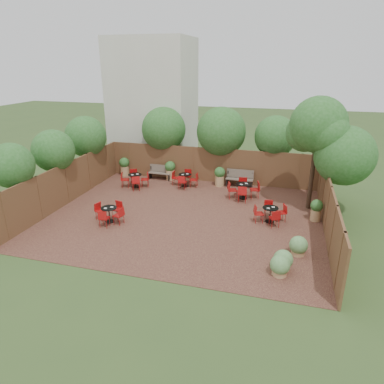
# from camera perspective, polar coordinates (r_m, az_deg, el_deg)

# --- Properties ---
(ground) EXTENTS (80.00, 80.00, 0.00)m
(ground) POSITION_cam_1_polar(r_m,az_deg,el_deg) (15.79, -1.16, -3.95)
(ground) COLOR #354F23
(ground) RESTS_ON ground
(courtyard_paving) EXTENTS (12.00, 10.00, 0.02)m
(courtyard_paving) POSITION_cam_1_polar(r_m,az_deg,el_deg) (15.78, -1.16, -3.92)
(courtyard_paving) COLOR black
(courtyard_paving) RESTS_ON ground
(fence_back) EXTENTS (12.00, 0.08, 2.00)m
(fence_back) POSITION_cam_1_polar(r_m,az_deg,el_deg) (19.99, 2.93, 4.44)
(fence_back) COLOR brown
(fence_back) RESTS_ON ground
(fence_left) EXTENTS (0.08, 10.00, 2.00)m
(fence_left) POSITION_cam_1_polar(r_m,az_deg,el_deg) (17.96, -19.85, 1.32)
(fence_left) COLOR brown
(fence_left) RESTS_ON ground
(fence_right) EXTENTS (0.08, 10.00, 2.00)m
(fence_right) POSITION_cam_1_polar(r_m,az_deg,el_deg) (14.95, 21.47, -2.75)
(fence_right) COLOR brown
(fence_right) RESTS_ON ground
(neighbour_building) EXTENTS (5.00, 4.00, 8.00)m
(neighbour_building) POSITION_cam_1_polar(r_m,az_deg,el_deg) (23.54, -6.33, 14.27)
(neighbour_building) COLOR beige
(neighbour_building) RESTS_ON ground
(overhang_foliage) EXTENTS (15.61, 10.44, 2.78)m
(overhang_foliage) POSITION_cam_1_polar(r_m,az_deg,el_deg) (18.43, 0.19, 8.65)
(overhang_foliage) COLOR #23591D
(overhang_foliage) RESTS_ON ground
(courtyard_tree) EXTENTS (2.67, 2.57, 5.20)m
(courtyard_tree) POSITION_cam_1_polar(r_m,az_deg,el_deg) (16.42, 19.94, 9.77)
(courtyard_tree) COLOR black
(courtyard_tree) RESTS_ON courtyard_paving
(park_bench_left) EXTENTS (1.37, 0.48, 0.84)m
(park_bench_left) POSITION_cam_1_polar(r_m,az_deg,el_deg) (20.59, -5.24, 3.29)
(park_bench_left) COLOR brown
(park_bench_left) RESTS_ON courtyard_paving
(park_bench_right) EXTENTS (1.51, 0.50, 0.93)m
(park_bench_right) POSITION_cam_1_polar(r_m,az_deg,el_deg) (19.49, 7.83, 2.30)
(park_bench_right) COLOR brown
(park_bench_right) RESTS_ON courtyard_paving
(bistro_tables) EXTENTS (8.96, 6.71, 0.88)m
(bistro_tables) POSITION_cam_1_polar(r_m,az_deg,el_deg) (17.39, -0.43, -0.01)
(bistro_tables) COLOR black
(bistro_tables) RESTS_ON courtyard_paving
(planters) EXTENTS (11.46, 4.23, 1.11)m
(planters) POSITION_cam_1_polar(r_m,az_deg,el_deg) (19.32, -0.30, 2.66)
(planters) COLOR tan
(planters) RESTS_ON courtyard_paving
(low_shrubs) EXTENTS (1.24, 2.15, 0.71)m
(low_shrubs) POSITION_cam_1_polar(r_m,az_deg,el_deg) (12.40, 15.40, -10.25)
(low_shrubs) COLOR tan
(low_shrubs) RESTS_ON courtyard_paving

